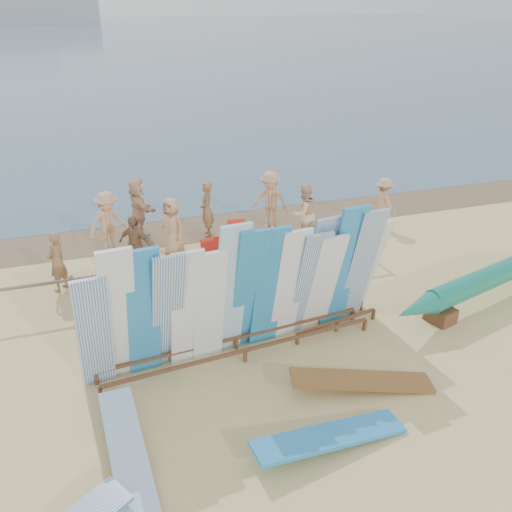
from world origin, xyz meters
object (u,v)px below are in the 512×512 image
object	(u,v)px
beachgoer_6	(172,226)
beachgoer_8	(304,213)
vendor_table	(326,305)
beachgoer_1	(57,262)
main_surfboard_rack	(240,297)
outrigger_canoe	(492,278)
beachgoer_extra_0	(383,202)
beachgoer_9	(270,200)
side_surfboard_rack	(334,276)
flat_board_c	(361,388)
beachgoer_4	(135,244)
beachgoer_7	(207,209)
beach_chair_left	(143,281)
flat_board_a	(129,460)
beach_chair_right	(215,263)
stroller	(238,248)
beachgoer_5	(139,207)
flat_board_d	(329,445)
beachgoer_3	(108,223)

from	to	relation	value
beachgoer_6	beachgoer_8	bearing A→B (deg)	47.84
vendor_table	beachgoer_1	size ratio (longest dim) A/B	0.71
main_surfboard_rack	beachgoer_1	world-z (taller)	main_surfboard_rack
outrigger_canoe	beachgoer_extra_0	xyz separation A→B (m)	(0.03, 5.08, 0.20)
beachgoer_9	beachgoer_extra_0	bearing A→B (deg)	28.20
side_surfboard_rack	outrigger_canoe	bearing A→B (deg)	-12.04
beachgoer_extra_0	beachgoer_9	bearing A→B (deg)	61.10
main_surfboard_rack	flat_board_c	world-z (taller)	main_surfboard_rack
main_surfboard_rack	beachgoer_4	size ratio (longest dim) A/B	3.93
side_surfboard_rack	beachgoer_7	bearing A→B (deg)	92.58
beachgoer_4	beachgoer_1	bearing A→B (deg)	-127.28
vendor_table	beachgoer_9	world-z (taller)	beachgoer_9
outrigger_canoe	beachgoer_6	world-z (taller)	beachgoer_6
outrigger_canoe	beach_chair_left	size ratio (longest dim) A/B	7.79
beachgoer_4	flat_board_a	bearing A→B (deg)	-59.04
beach_chair_right	beachgoer_9	distance (m)	3.58
side_surfboard_rack	flat_board_c	size ratio (longest dim) A/B	1.04
stroller	beachgoer_1	distance (m)	4.68
beachgoer_8	beachgoer_9	size ratio (longest dim) A/B	0.97
beachgoer_5	beachgoer_7	xyz separation A→B (m)	(1.94, -0.83, -0.03)
beachgoer_1	flat_board_d	bearing A→B (deg)	68.23
flat_board_c	stroller	distance (m)	5.91
beachgoer_8	beachgoer_3	size ratio (longest dim) A/B	0.98
outrigger_canoe	beachgoer_3	distance (m)	10.20
vendor_table	beachgoer_1	world-z (taller)	beachgoer_1
stroller	beachgoer_7	bearing A→B (deg)	106.81
outrigger_canoe	beach_chair_left	world-z (taller)	outrigger_canoe
flat_board_d	beach_chair_right	size ratio (longest dim) A/B	2.98
outrigger_canoe	flat_board_d	distance (m)	6.54
beach_chair_left	beachgoer_5	distance (m)	3.76
beach_chair_left	flat_board_d	bearing A→B (deg)	-51.75
outrigger_canoe	beachgoer_5	xyz separation A→B (m)	(-7.45, 6.84, 0.30)
stroller	vendor_table	bearing A→B (deg)	-64.97
beach_chair_left	side_surfboard_rack	bearing A→B (deg)	-20.00
outrigger_canoe	beachgoer_extra_0	size ratio (longest dim) A/B	4.04
outrigger_canoe	flat_board_a	bearing A→B (deg)	179.67
side_surfboard_rack	beachgoer_extra_0	distance (m)	6.51
vendor_table	flat_board_d	xyz separation A→B (m)	(-1.59, -3.58, -0.37)
side_surfboard_rack	beachgoer_1	bearing A→B (deg)	136.60
side_surfboard_rack	beachgoer_7	xyz separation A→B (m)	(-1.36, 5.90, -0.41)
flat_board_d	beach_chair_left	size ratio (longest dim) A/B	3.29
beachgoer_6	beachgoer_4	distance (m)	1.38
beachgoer_9	outrigger_canoe	bearing A→B (deg)	-16.78
stroller	beachgoer_extra_0	distance (m)	5.36
beachgoer_4	beachgoer_3	bearing A→B (deg)	150.37
flat_board_a	flat_board_d	bearing A→B (deg)	-15.24
beachgoer_6	beachgoer_4	world-z (taller)	beachgoer_6
beachgoer_7	beachgoer_9	bearing A→B (deg)	102.49
flat_board_d	flat_board_a	xyz separation A→B (m)	(-3.17, 0.71, 0.00)
main_surfboard_rack	flat_board_c	size ratio (longest dim) A/B	2.30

